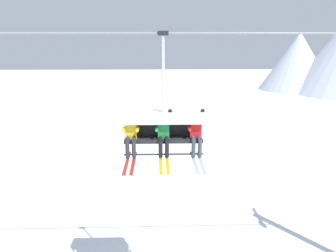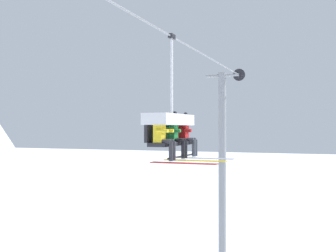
{
  "view_description": "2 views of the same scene",
  "coord_description": "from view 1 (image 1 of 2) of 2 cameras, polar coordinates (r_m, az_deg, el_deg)",
  "views": [
    {
      "loc": [
        -0.31,
        -9.68,
        8.62
      ],
      "look_at": [
        -0.0,
        -0.68,
        6.33
      ],
      "focal_mm": 35.0,
      "sensor_mm": 36.0,
      "label": 1
    },
    {
      "loc": [
        -10.75,
        -4.87,
        6.37
      ],
      "look_at": [
        -0.27,
        -0.74,
        6.44
      ],
      "focal_mm": 45.0,
      "sensor_mm": 36.0,
      "label": 2
    }
  ],
  "objects": [
    {
      "name": "skier_green",
      "position": [
        9.07,
        -0.76,
        -1.21
      ],
      "size": [
        0.48,
        1.7,
        1.34
      ],
      "color": "#23843D"
    },
    {
      "name": "chairlift_chair",
      "position": [
        9.2,
        -0.82,
        0.9
      ],
      "size": [
        2.23,
        0.74,
        3.31
      ],
      "color": "#232328"
    },
    {
      "name": "lift_cable",
      "position": [
        8.97,
        6.53,
        15.76
      ],
      "size": [
        17.27,
        0.05,
        0.05
      ],
      "color": "gray"
    },
    {
      "name": "skier_yellow",
      "position": [
        9.1,
        -6.49,
        -1.39
      ],
      "size": [
        0.46,
        1.7,
        1.23
      ],
      "color": "yellow"
    },
    {
      "name": "skier_red",
      "position": [
        9.13,
        4.93,
        -1.15
      ],
      "size": [
        0.48,
        1.7,
        1.34
      ],
      "color": "red"
    },
    {
      "name": "mountain_peak_central",
      "position": [
        66.23,
        21.68,
        10.42
      ],
      "size": [
        13.52,
        13.52,
        10.55
      ],
      "color": "silver",
      "rests_on": "ground_plane"
    }
  ]
}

